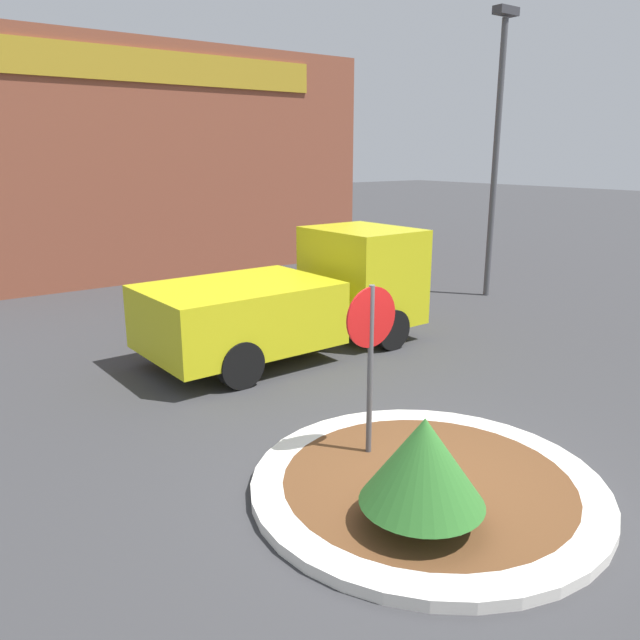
# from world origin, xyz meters

# --- Properties ---
(ground_plane) EXTENTS (120.00, 120.00, 0.00)m
(ground_plane) POSITION_xyz_m (0.00, 0.00, 0.00)
(ground_plane) COLOR #38383A
(traffic_island) EXTENTS (4.09, 4.09, 0.13)m
(traffic_island) POSITION_xyz_m (0.00, 0.00, 0.07)
(traffic_island) COLOR silver
(traffic_island) RESTS_ON ground_plane
(stop_sign) EXTENTS (0.75, 0.07, 2.29)m
(stop_sign) POSITION_xyz_m (-0.09, 0.95, 1.60)
(stop_sign) COLOR #4C4C51
(stop_sign) RESTS_ON ground_plane
(island_shrub) EXTENTS (1.28, 1.28, 1.17)m
(island_shrub) POSITION_xyz_m (-0.70, -0.59, 0.85)
(island_shrub) COLOR brown
(island_shrub) RESTS_ON traffic_island
(utility_truck) EXTENTS (5.64, 2.51, 2.30)m
(utility_truck) POSITION_xyz_m (1.84, 5.28, 1.09)
(utility_truck) COLOR gold
(utility_truck) RESTS_ON ground_plane
(storefront_building) EXTENTS (13.92, 6.07, 6.97)m
(storefront_building) POSITION_xyz_m (2.95, 16.53, 3.49)
(storefront_building) COLOR brown
(storefront_building) RESTS_ON ground_plane
(light_pole) EXTENTS (0.70, 0.30, 7.27)m
(light_pole) POSITION_xyz_m (8.78, 6.30, 4.20)
(light_pole) COLOR #4C4C51
(light_pole) RESTS_ON ground_plane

